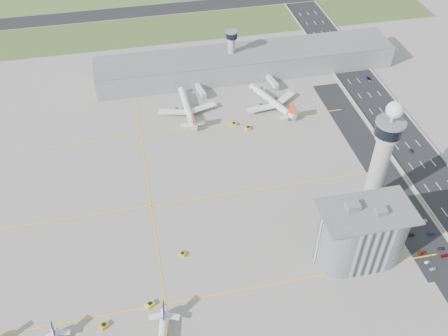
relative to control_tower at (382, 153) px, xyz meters
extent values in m
plane|color=#9B9991|center=(-72.00, -8.00, -35.04)|extent=(1000.00, 1000.00, 0.00)
cube|color=#405227|center=(-92.00, 217.00, -35.00)|extent=(480.00, 50.00, 0.08)
cube|color=black|center=(-92.00, 254.00, -34.98)|extent=(480.00, 22.00, 0.10)
cube|color=#9E9E99|center=(29.00, -8.00, -34.44)|extent=(0.60, 500.00, 1.20)
cube|color=black|center=(18.00, -18.00, -35.00)|extent=(18.00, 260.00, 0.08)
cube|color=black|center=(16.00, -30.00, -34.99)|extent=(20.00, 44.00, 0.10)
cube|color=yellow|center=(-112.00, -38.00, -35.04)|extent=(260.00, 0.60, 0.01)
cube|color=yellow|center=(-112.00, 22.00, -35.04)|extent=(260.00, 0.60, 0.01)
cube|color=yellow|center=(-112.00, 82.00, -35.04)|extent=(260.00, 0.60, 0.01)
cube|color=yellow|center=(-112.00, 22.00, -35.04)|extent=(0.60, 260.00, 0.01)
cylinder|color=#ADAAA5|center=(0.00, 0.00, -11.04)|extent=(8.40, 8.40, 48.00)
cylinder|color=#ADAAA5|center=(0.00, 0.00, 10.96)|extent=(11.00, 11.00, 4.00)
cylinder|color=black|center=(0.00, 0.00, 14.96)|extent=(13.00, 13.00, 6.00)
cylinder|color=slate|center=(0.00, 0.00, 18.46)|extent=(14.00, 14.00, 1.00)
cylinder|color=#ADAAA5|center=(0.00, 0.00, 20.96)|extent=(1.60, 1.60, 5.00)
sphere|color=white|center=(0.00, 0.00, 25.46)|extent=(8.00, 8.00, 8.00)
cylinder|color=#ADAAA5|center=(-42.00, 142.00, -21.04)|extent=(5.00, 5.00, 28.00)
cylinder|color=black|center=(-42.00, 142.00, -6.04)|extent=(8.00, 8.00, 4.00)
cylinder|color=slate|center=(-42.00, 142.00, -3.54)|extent=(8.60, 8.60, 0.80)
cube|color=#B2B2B7|center=(-20.00, -30.00, -20.04)|extent=(18.00, 24.00, 30.00)
cylinder|color=#B2B2B7|center=(-29.00, -30.00, -20.04)|extent=(24.00, 24.00, 30.00)
cylinder|color=#B2B2B7|center=(-11.00, -30.00, -20.04)|extent=(24.00, 24.00, 30.00)
cube|color=slate|center=(-20.00, -30.00, -4.64)|extent=(42.00, 24.00, 0.80)
cube|color=slate|center=(-26.00, -27.00, -3.04)|extent=(6.00, 5.00, 3.00)
cube|color=slate|center=(-15.00, -32.00, -3.34)|extent=(5.00, 4.00, 2.40)
cube|color=gray|center=(-32.00, 140.00, -27.54)|extent=(210.00, 32.00, 15.00)
cube|color=slate|center=(-32.00, 140.00, -19.64)|extent=(210.00, 32.00, 0.80)
imported|color=silver|center=(11.68, -45.64, -34.49)|extent=(3.30, 1.54, 1.09)
imported|color=gray|center=(11.36, -41.68, -34.45)|extent=(3.74, 1.76, 1.19)
imported|color=maroon|center=(11.25, -36.14, -34.44)|extent=(4.43, 2.29, 1.20)
imported|color=black|center=(11.33, -24.68, -34.42)|extent=(4.32, 1.81, 1.25)
imported|color=#1A1250|center=(12.17, -17.64, -34.41)|extent=(3.89, 2.09, 1.26)
imported|color=#BABAC0|center=(11.77, -10.54, -34.40)|extent=(3.97, 1.64, 1.28)
imported|color=#95050C|center=(21.06, -39.82, -34.49)|extent=(3.95, 1.91, 1.11)
imported|color=#24262D|center=(21.65, -35.62, -34.46)|extent=(3.61, 1.94, 1.17)
imported|color=#0E284B|center=(21.96, -25.82, -34.41)|extent=(3.93, 1.61, 1.27)
imported|color=silver|center=(21.92, -17.61, -34.43)|extent=(4.64, 2.56, 1.23)
imported|color=gray|center=(19.96, -11.80, -34.43)|extent=(4.34, 2.10, 1.22)
imported|color=black|center=(42.28, 33.72, -34.48)|extent=(1.47, 3.47, 1.11)
imported|color=#151450|center=(50.62, 112.44, -34.44)|extent=(2.14, 4.39, 1.20)
imported|color=gray|center=(35.85, 171.18, -34.45)|extent=(1.58, 3.56, 1.19)
camera|label=1|loc=(-112.25, -160.95, 156.30)|focal=40.00mm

